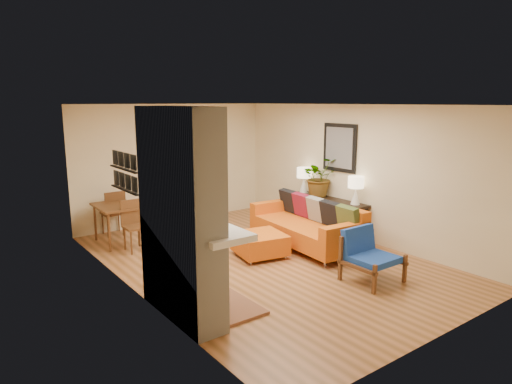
% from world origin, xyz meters
% --- Properties ---
extents(room_shell, '(6.50, 6.50, 6.50)m').
position_xyz_m(room_shell, '(0.60, 2.63, 1.24)').
color(room_shell, '#B37245').
rests_on(room_shell, ground).
extents(fireplace, '(1.09, 1.68, 2.60)m').
position_xyz_m(fireplace, '(-2.00, -1.00, 1.24)').
color(fireplace, white).
rests_on(fireplace, ground).
extents(sofa, '(1.17, 2.38, 0.91)m').
position_xyz_m(sofa, '(1.19, 0.14, 0.40)').
color(sofa, silver).
rests_on(sofa, ground).
extents(ottoman, '(0.93, 0.93, 0.40)m').
position_xyz_m(ottoman, '(0.08, 0.19, 0.23)').
color(ottoman, silver).
rests_on(ottoman, ground).
extents(blue_chair, '(0.75, 0.74, 0.78)m').
position_xyz_m(blue_chair, '(0.75, -1.60, 0.42)').
color(blue_chair, brown).
rests_on(blue_chair, ground).
extents(dining_table, '(0.72, 1.68, 0.91)m').
position_xyz_m(dining_table, '(-1.58, 2.41, 0.59)').
color(dining_table, brown).
rests_on(dining_table, ground).
extents(console_table, '(0.34, 1.85, 0.72)m').
position_xyz_m(console_table, '(2.07, 0.49, 0.58)').
color(console_table, black).
rests_on(console_table, ground).
extents(lamp_near, '(0.30, 0.30, 0.54)m').
position_xyz_m(lamp_near, '(2.07, -0.18, 1.06)').
color(lamp_near, white).
rests_on(lamp_near, console_table).
extents(lamp_far, '(0.30, 0.30, 0.54)m').
position_xyz_m(lamp_far, '(2.07, 1.27, 1.06)').
color(lamp_far, white).
rests_on(lamp_far, console_table).
extents(houseplant, '(0.85, 0.77, 0.82)m').
position_xyz_m(houseplant, '(2.06, 0.79, 1.13)').
color(houseplant, '#1E5919').
rests_on(houseplant, console_table).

